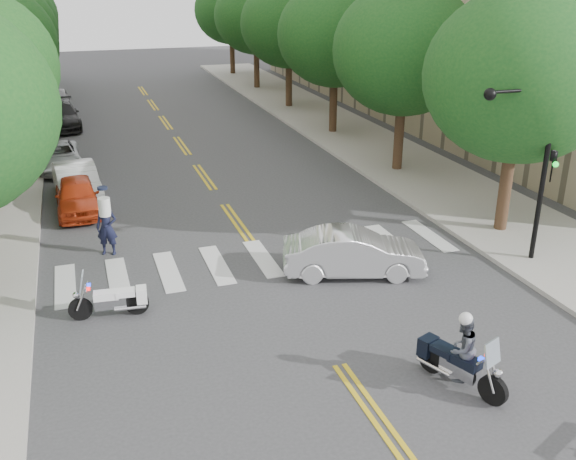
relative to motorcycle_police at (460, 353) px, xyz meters
name	(u,v)px	position (x,y,z in m)	size (l,w,h in m)	color
ground	(339,365)	(-2.24, 1.55, -0.84)	(140.00, 140.00, 0.00)	#38383A
sidewalk_right	(344,131)	(7.26, 23.55, -0.77)	(5.00, 60.00, 0.15)	#9E9991
tree_l_3	(1,31)	(-11.04, 31.55, 4.71)	(6.40, 6.40, 8.45)	#382316
tree_l_4	(10,21)	(-11.04, 39.55, 4.71)	(6.40, 6.40, 8.45)	#382316
tree_l_5	(16,15)	(-11.04, 47.55, 4.71)	(6.40, 6.40, 8.45)	#382316
tree_r_0	(520,76)	(6.56, 7.55, 4.71)	(6.40, 6.40, 8.45)	#382316
tree_r_1	(405,50)	(6.56, 15.55, 4.71)	(6.40, 6.40, 8.45)	#382316
tree_r_2	(335,34)	(6.56, 23.55, 4.71)	(6.40, 6.40, 8.45)	#382316
tree_r_3	(289,24)	(6.56, 31.55, 4.71)	(6.40, 6.40, 8.45)	#382316
tree_r_4	(256,16)	(6.56, 39.55, 4.71)	(6.40, 6.40, 8.45)	#382316
tree_r_5	(231,11)	(6.56, 47.55, 4.71)	(6.40, 6.40, 8.45)	#382316
traffic_signal_pole	(534,152)	(5.48, 5.05, 2.88)	(2.82, 0.42, 6.00)	black
motorcycle_police	(460,353)	(0.00, 0.00, 0.00)	(1.15, 2.22, 1.89)	black
motorcycle_parked	(116,300)	(-7.09, 5.71, -0.36)	(2.14, 0.60, 1.38)	black
officer_standing	(107,227)	(-6.99, 10.05, 0.11)	(0.69, 0.45, 1.89)	black
convertible	(353,253)	(0.10, 6.05, -0.12)	(1.52, 4.34, 1.43)	silver
parked_car_a	(77,195)	(-7.83, 14.55, -0.15)	(1.62, 4.03, 1.37)	#B53313
parked_car_b	(77,183)	(-7.80, 16.05, -0.09)	(1.58, 4.54, 1.49)	silver
parked_car_c	(58,156)	(-8.54, 21.05, -0.23)	(2.02, 4.39, 1.22)	#ABAFB3
parked_car_d	(61,116)	(-8.37, 30.05, -0.09)	(2.10, 5.17, 1.50)	black
parked_car_e	(58,100)	(-8.54, 35.55, -0.12)	(1.69, 4.21, 1.43)	#9C9BA0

